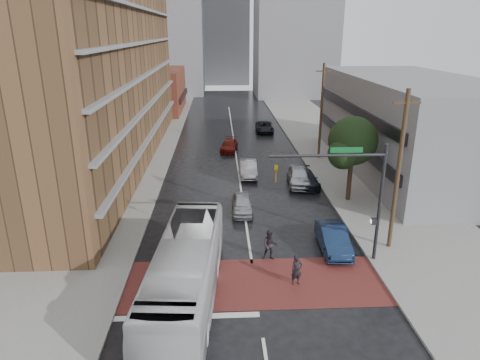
{
  "coord_description": "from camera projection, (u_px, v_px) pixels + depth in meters",
  "views": [
    {
      "loc": [
        -1.81,
        -19.66,
        13.03
      ],
      "look_at": [
        -0.46,
        7.55,
        3.5
      ],
      "focal_mm": 32.0,
      "sensor_mm": 36.0,
      "label": 1
    }
  ],
  "objects": [
    {
      "name": "ground",
      "position": [
        255.0,
        288.0,
        22.92
      ],
      "size": [
        160.0,
        160.0,
        0.0
      ],
      "primitive_type": "plane",
      "color": "black",
      "rests_on": "ground"
    },
    {
      "name": "crosswalk",
      "position": [
        255.0,
        282.0,
        23.39
      ],
      "size": [
        14.0,
        5.0,
        0.02
      ],
      "primitive_type": "cube",
      "color": "maroon",
      "rests_on": "ground"
    },
    {
      "name": "sidewalk_west",
      "position": [
        129.0,
        158.0,
        45.92
      ],
      "size": [
        9.0,
        90.0,
        0.15
      ],
      "primitive_type": "cube",
      "color": "gray",
      "rests_on": "ground"
    },
    {
      "name": "sidewalk_east",
      "position": [
        341.0,
        155.0,
        47.0
      ],
      "size": [
        9.0,
        90.0,
        0.15
      ],
      "primitive_type": "cube",
      "color": "gray",
      "rests_on": "ground"
    },
    {
      "name": "apartment_block",
      "position": [
        88.0,
        20.0,
        40.27
      ],
      "size": [
        10.0,
        44.0,
        28.0
      ],
      "primitive_type": "cube",
      "color": "brown",
      "rests_on": "ground"
    },
    {
      "name": "storefront_west",
      "position": [
        158.0,
        91.0,
        72.11
      ],
      "size": [
        8.0,
        16.0,
        7.0
      ],
      "primitive_type": "cube",
      "color": "brown",
      "rests_on": "ground"
    },
    {
      "name": "building_east",
      "position": [
        410.0,
        125.0,
        41.06
      ],
      "size": [
        11.0,
        26.0,
        9.0
      ],
      "primitive_type": "cube",
      "color": "gray",
      "rests_on": "ground"
    },
    {
      "name": "distant_tower_west",
      "position": [
        160.0,
        16.0,
        90.52
      ],
      "size": [
        18.0,
        16.0,
        32.0
      ],
      "primitive_type": "cube",
      "color": "gray",
      "rests_on": "ground"
    },
    {
      "name": "distant_tower_east",
      "position": [
        296.0,
        5.0,
        85.51
      ],
      "size": [
        16.0,
        14.0,
        36.0
      ],
      "primitive_type": "cube",
      "color": "gray",
      "rests_on": "ground"
    },
    {
      "name": "distant_tower_center",
      "position": [
        225.0,
        35.0,
        108.52
      ],
      "size": [
        12.0,
        10.0,
        24.0
      ],
      "primitive_type": "cube",
      "color": "gray",
      "rests_on": "ground"
    },
    {
      "name": "street_tree",
      "position": [
        353.0,
        144.0,
        33.1
      ],
      "size": [
        4.2,
        4.1,
        6.9
      ],
      "color": "#332319",
      "rests_on": "ground"
    },
    {
      "name": "signal_mast",
      "position": [
        356.0,
        187.0,
        23.99
      ],
      "size": [
        6.5,
        0.3,
        7.2
      ],
      "color": "#2D2D33",
      "rests_on": "ground"
    },
    {
      "name": "utility_pole_near",
      "position": [
        398.0,
        171.0,
        25.4
      ],
      "size": [
        1.6,
        0.26,
        10.0
      ],
      "color": "#473321",
      "rests_on": "ground"
    },
    {
      "name": "utility_pole_far",
      "position": [
        321.0,
        111.0,
        44.26
      ],
      "size": [
        1.6,
        0.26,
        10.0
      ],
      "color": "#473321",
      "rests_on": "ground"
    },
    {
      "name": "transit_bus",
      "position": [
        186.0,
        272.0,
        21.25
      ],
      "size": [
        3.8,
        12.31,
        3.38
      ],
      "primitive_type": "imported",
      "rotation": [
        0.0,
        0.0,
        -0.08
      ],
      "color": "silver",
      "rests_on": "ground"
    },
    {
      "name": "pedestrian_a",
      "position": [
        297.0,
        270.0,
        22.97
      ],
      "size": [
        0.71,
        0.55,
        1.73
      ],
      "primitive_type": "imported",
      "rotation": [
        0.0,
        0.0,
        0.24
      ],
      "color": "black",
      "rests_on": "ground"
    },
    {
      "name": "pedestrian_b",
      "position": [
        270.0,
        245.0,
        25.49
      ],
      "size": [
        0.98,
        0.81,
        1.88
      ],
      "primitive_type": "imported",
      "rotation": [
        0.0,
        0.0,
        -0.11
      ],
      "color": "#262126",
      "rests_on": "ground"
    },
    {
      "name": "car_travel_a",
      "position": [
        242.0,
        204.0,
        32.22
      ],
      "size": [
        1.69,
        3.98,
        1.34
      ],
      "primitive_type": "imported",
      "rotation": [
        0.0,
        0.0,
        -0.03
      ],
      "color": "#A9ADB1",
      "rests_on": "ground"
    },
    {
      "name": "car_travel_b",
      "position": [
        248.0,
        168.0,
        40.38
      ],
      "size": [
        1.65,
        4.47,
        1.46
      ],
      "primitive_type": "imported",
      "rotation": [
        0.0,
        0.0,
        -0.02
      ],
      "color": "#B2B3BA",
      "rests_on": "ground"
    },
    {
      "name": "car_travel_c",
      "position": [
        229.0,
        145.0,
        48.94
      ],
      "size": [
        2.35,
        4.44,
        1.23
      ],
      "primitive_type": "imported",
      "rotation": [
        0.0,
        0.0,
        -0.16
      ],
      "color": "#66100B",
      "rests_on": "ground"
    },
    {
      "name": "suv_travel",
      "position": [
        264.0,
        127.0,
        58.03
      ],
      "size": [
        2.5,
        5.09,
        1.39
      ],
      "primitive_type": "imported",
      "rotation": [
        0.0,
        0.0,
        -0.04
      ],
      "color": "black",
      "rests_on": "ground"
    },
    {
      "name": "car_parked_near",
      "position": [
        333.0,
        239.0,
        26.68
      ],
      "size": [
        1.72,
        4.6,
        1.5
      ],
      "primitive_type": "imported",
      "rotation": [
        0.0,
        0.0,
        -0.03
      ],
      "color": "#132344",
      "rests_on": "ground"
    },
    {
      "name": "car_parked_mid",
      "position": [
        306.0,
        179.0,
        37.81
      ],
      "size": [
        1.96,
        4.5,
        1.29
      ],
      "primitive_type": "imported",
      "rotation": [
        0.0,
        0.0,
        0.04
      ],
      "color": "black",
      "rests_on": "ground"
    },
    {
      "name": "car_parked_far",
      "position": [
        299.0,
        176.0,
        37.98
      ],
      "size": [
        2.32,
        4.92,
        1.63
      ],
      "primitive_type": "imported",
      "rotation": [
        0.0,
        0.0,
        -0.08
      ],
      "color": "#B9BCC1",
      "rests_on": "ground"
    }
  ]
}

